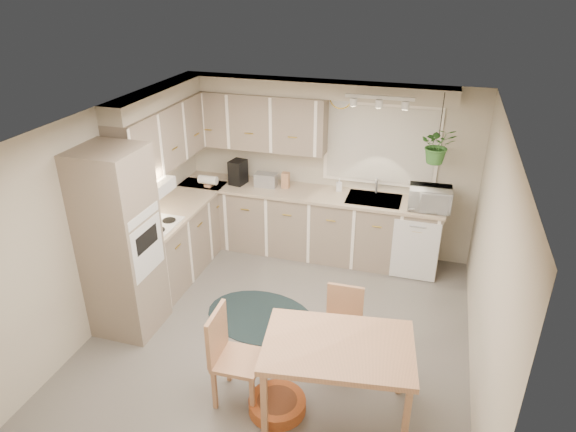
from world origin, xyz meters
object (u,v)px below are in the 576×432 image
Objects in this scene: pet_bed at (277,405)px; chair_left at (239,358)px; braided_rug at (261,316)px; microwave at (430,196)px; chair_back at (341,330)px; dining_table at (337,381)px.

chair_left is at bearing 172.10° from pet_bed.
microwave is at bearing 41.65° from braided_rug.
braided_rug is (-1.04, 0.49, -0.41)m from chair_back.
dining_table is at bearing 11.05° from pet_bed.
dining_table reaches higher than braided_rug.
chair_left reaches higher than dining_table.
chair_left is (-0.90, -0.05, 0.07)m from dining_table.
pet_bed is (-0.42, -0.78, -0.36)m from chair_back.
dining_table is 1.53× the size of chair_back.
chair_back is at bearing 98.13° from dining_table.
dining_table is 1.68m from braided_rug.
chair_back is 1.22m from braided_rug.
braided_rug is (-0.23, 1.22, -0.47)m from chair_left.
chair_left is at bearing 41.08° from chair_back.
braided_rug is at bearing -140.90° from microwave.
pet_bed is (0.61, -1.27, 0.06)m from braided_rug.
microwave is (1.72, 1.53, 1.11)m from braided_rug.
chair_back is 0.63× the size of braided_rug.
dining_table is 0.63m from pet_bed.
dining_table is 2.46× the size of microwave.
pet_bed is at bearing 60.44° from chair_back.
chair_left is at bearing -120.99° from microwave.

